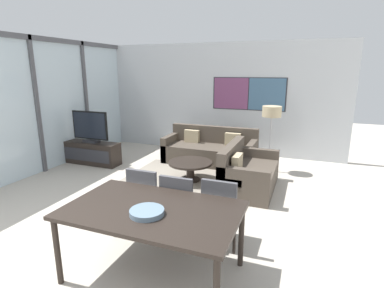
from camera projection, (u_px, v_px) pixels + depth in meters
wall_back at (213, 98)px, 7.80m from camera, size 6.70×0.09×2.80m
window_wall_left at (35, 100)px, 6.12m from camera, size 0.07×5.90×2.80m
area_rug at (190, 180)px, 5.94m from camera, size 2.60×2.02×0.01m
tv_console at (92, 153)px, 6.94m from camera, size 1.34×0.41×0.51m
television at (90, 127)px, 6.80m from camera, size 0.92×0.20×0.72m
sofa_main at (210, 151)px, 7.05m from camera, size 2.12×0.87×0.82m
sofa_side at (246, 174)px, 5.48m from camera, size 0.87×1.48×0.82m
coffee_table at (190, 166)px, 5.87m from camera, size 0.86×0.86×0.39m
dining_table at (152, 214)px, 3.06m from camera, size 1.78×1.07×0.77m
dining_chair_left at (147, 195)px, 3.99m from camera, size 0.46×0.46×0.90m
dining_chair_centre at (180, 203)px, 3.75m from camera, size 0.46×0.46×0.90m
dining_chair_right at (221, 207)px, 3.63m from camera, size 0.46×0.46×0.90m
fruit_bowl at (147, 212)px, 2.90m from camera, size 0.34×0.34×0.05m
floor_lamp at (272, 116)px, 6.19m from camera, size 0.39×0.39×1.41m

